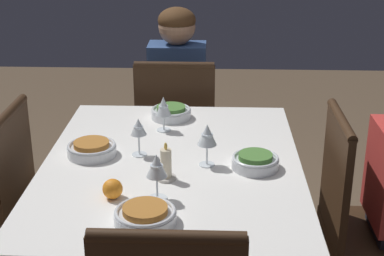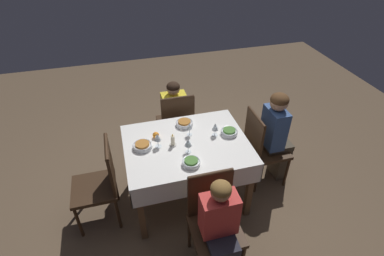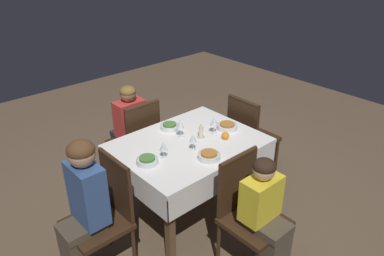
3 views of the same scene
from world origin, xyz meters
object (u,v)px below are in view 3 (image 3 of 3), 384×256
object	(u,v)px
bowl_north	(170,126)
person_child_yellow	(267,217)
chair_west	(105,212)
bowl_south	(209,155)
wine_glass_south	(193,139)
wine_glass_north	(180,125)
wine_glass_west	(163,146)
person_child_red	(128,128)
chair_south	(248,209)
chair_east	(249,134)
candle_centerpiece	(201,133)
person_adult_denim	(82,206)
wine_glass_east	(214,122)
chair_north	(137,139)
orange_fruit	(225,136)
bowl_west	(147,160)
dining_table	(189,152)
bowl_east	(227,126)

from	to	relation	value
bowl_north	person_child_yellow	bearing A→B (deg)	-94.19
chair_west	bowl_south	xyz separation A→B (m)	(0.83, -0.27, 0.28)
person_child_yellow	wine_glass_south	distance (m)	0.86
wine_glass_south	wine_glass_north	bearing A→B (deg)	72.83
wine_glass_west	wine_glass_north	bearing A→B (deg)	29.20
person_child_red	bowl_north	world-z (taller)	person_child_red
chair_south	bowl_north	distance (m)	1.09
chair_east	candle_centerpiece	xyz separation A→B (m)	(-0.75, -0.05, 0.30)
wine_glass_west	wine_glass_south	bearing A→B (deg)	-15.91
person_adult_denim	wine_glass_east	world-z (taller)	person_adult_denim
chair_north	orange_fruit	bearing A→B (deg)	109.74
person_child_red	bowl_west	xyz separation A→B (m)	(-0.42, -0.95, 0.22)
chair_south	bowl_south	world-z (taller)	chair_south
person_child_red	candle_centerpiece	xyz separation A→B (m)	(0.19, -0.93, 0.24)
dining_table	chair_north	world-z (taller)	chair_north
chair_south	person_child_yellow	world-z (taller)	person_child_yellow
chair_south	person_child_red	size ratio (longest dim) A/B	0.90
person_child_red	bowl_south	xyz separation A→B (m)	(-0.01, -1.23, 0.22)
person_child_red	wine_glass_east	size ratio (longest dim) A/B	6.66
person_adult_denim	bowl_east	world-z (taller)	person_adult_denim
bowl_north	wine_glass_east	size ratio (longest dim) A/B	1.07
person_adult_denim	chair_south	bearing A→B (deg)	54.69
chair_west	candle_centerpiece	world-z (taller)	chair_west
bowl_north	bowl_west	bearing A→B (deg)	-145.73
chair_south	wine_glass_west	world-z (taller)	chair_south
dining_table	wine_glass_south	xyz separation A→B (m)	(-0.06, -0.13, 0.21)
wine_glass_north	wine_glass_east	bearing A→B (deg)	-30.65
dining_table	person_child_red	distance (m)	0.92
wine_glass_north	candle_centerpiece	bearing A→B (deg)	-49.12
wine_glass_south	person_child_red	bearing A→B (deg)	89.17
person_child_red	bowl_west	distance (m)	1.06
chair_west	bowl_east	xyz separation A→B (m)	(1.32, -0.01, 0.28)
bowl_west	wine_glass_west	xyz separation A→B (m)	(0.15, -0.02, 0.08)
dining_table	chair_north	size ratio (longest dim) A/B	1.30
person_child_yellow	bowl_south	distance (m)	0.66
bowl_west	bowl_east	bearing A→B (deg)	-0.81
bowl_west	orange_fruit	size ratio (longest dim) A/B	2.65
person_child_red	bowl_east	distance (m)	1.10
dining_table	candle_centerpiece	size ratio (longest dim) A/B	8.92
person_child_yellow	chair_west	bearing A→B (deg)	133.46
dining_table	chair_west	bearing A→B (deg)	-177.33
person_child_yellow	orange_fruit	world-z (taller)	person_child_yellow
chair_west	wine_glass_east	xyz separation A→B (m)	(1.17, 0.01, 0.37)
bowl_east	candle_centerpiece	world-z (taller)	candle_centerpiece
dining_table	bowl_west	bearing A→B (deg)	-175.61
bowl_north	wine_glass_north	xyz separation A→B (m)	(-0.02, -0.18, 0.09)
wine_glass_west	bowl_south	distance (m)	0.37
wine_glass_south	candle_centerpiece	xyz separation A→B (m)	(0.20, 0.12, -0.06)
bowl_west	candle_centerpiece	size ratio (longest dim) A/B	1.27
wine_glass_west	chair_north	bearing A→B (deg)	71.40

